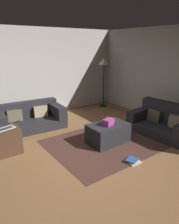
% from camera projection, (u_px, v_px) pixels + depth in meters
% --- Properties ---
extents(ground_plane, '(6.40, 6.40, 0.00)m').
position_uv_depth(ground_plane, '(88.00, 159.00, 4.05)').
color(ground_plane, brown).
extents(rear_partition, '(6.40, 0.12, 2.60)m').
position_uv_depth(rear_partition, '(25.00, 74.00, 6.08)').
color(rear_partition, '#BCB7B2').
rests_on(rear_partition, ground_plane).
extents(couch_left, '(1.77, 1.04, 0.65)m').
position_uv_depth(couch_left, '(29.00, 118.00, 5.52)').
color(couch_left, '#26262B').
rests_on(couch_left, ground_plane).
extents(couch_right, '(0.98, 1.57, 0.74)m').
position_uv_depth(couch_right, '(164.00, 122.00, 5.17)').
color(couch_right, '#26262B').
rests_on(couch_right, ground_plane).
extents(ottoman, '(0.89, 0.57, 0.44)m').
position_uv_depth(ottoman, '(108.00, 133.00, 4.69)').
color(ottoman, '#26262B').
rests_on(ottoman, ground_plane).
extents(gift_box, '(0.29, 0.23, 0.14)m').
position_uv_depth(gift_box, '(108.00, 122.00, 4.55)').
color(gift_box, '#B23F8C').
rests_on(gift_box, ottoman).
extents(tv_remote, '(0.12, 0.16, 0.02)m').
position_uv_depth(tv_remote, '(112.00, 123.00, 4.66)').
color(tv_remote, black).
rests_on(tv_remote, ottoman).
extents(side_table, '(0.52, 0.44, 0.53)m').
position_uv_depth(side_table, '(6.00, 141.00, 4.21)').
color(side_table, '#4C3323').
rests_on(side_table, ground_plane).
extents(laptop, '(0.43, 0.50, 0.20)m').
position_uv_depth(laptop, '(6.00, 127.00, 4.06)').
color(laptop, silver).
rests_on(laptop, side_table).
extents(book_stack, '(0.28, 0.26, 0.06)m').
position_uv_depth(book_stack, '(133.00, 161.00, 3.93)').
color(book_stack, beige).
rests_on(book_stack, ground_plane).
extents(corner_lamp, '(0.36, 0.36, 1.70)m').
position_uv_depth(corner_lamp, '(104.00, 65.00, 7.09)').
color(corner_lamp, black).
rests_on(corner_lamp, ground_plane).
extents(area_rug, '(2.60, 2.00, 0.01)m').
position_uv_depth(area_rug, '(108.00, 142.00, 4.75)').
color(area_rug, '#4B2C25').
rests_on(area_rug, ground_plane).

